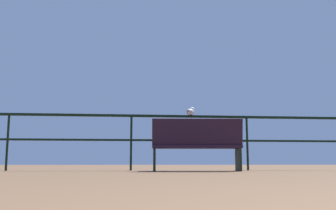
% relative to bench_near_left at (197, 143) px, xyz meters
% --- Properties ---
extents(pier_railing, '(21.38, 0.05, 1.11)m').
position_rel_bench_near_left_xyz_m(pier_railing, '(0.01, 0.83, 0.32)').
color(pier_railing, black).
rests_on(pier_railing, ground_plane).
extents(bench_near_left, '(1.65, 0.77, 0.93)m').
position_rel_bench_near_left_xyz_m(bench_near_left, '(0.00, 0.00, 0.00)').
color(bench_near_left, black).
rests_on(bench_near_left, ground_plane).
extents(seagull_on_rail, '(0.24, 0.37, 0.18)m').
position_rel_bench_near_left_xyz_m(seagull_on_rail, '(0.03, 0.84, 0.68)').
color(seagull_on_rail, silver).
rests_on(seagull_on_rail, pier_railing).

